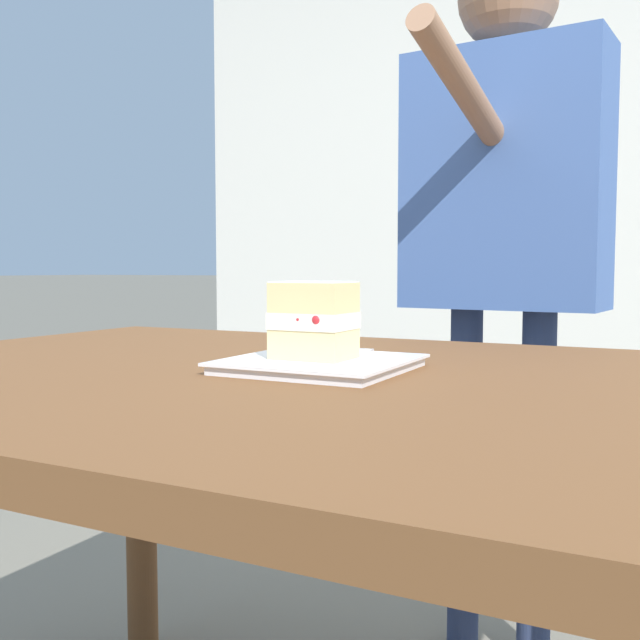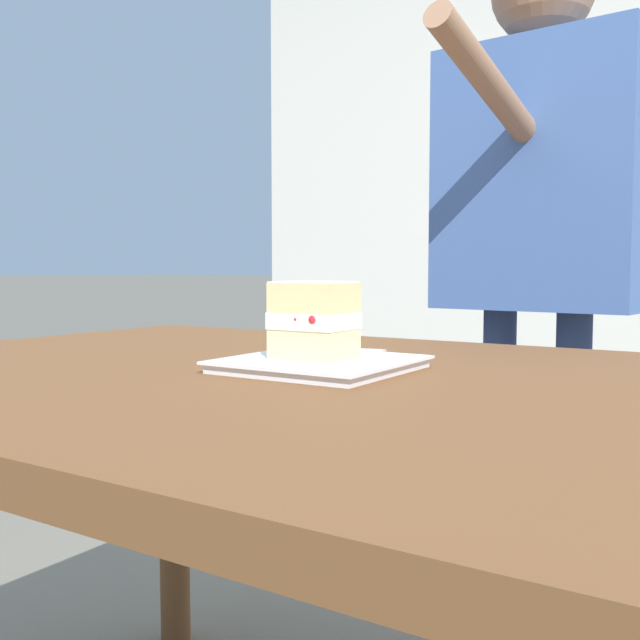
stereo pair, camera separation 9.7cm
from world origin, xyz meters
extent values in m
cylinder|color=brown|center=(0.59, -0.42, 0.36)|extent=(0.07, 0.07, 0.71)
cube|color=brown|center=(0.00, 0.00, 0.73)|extent=(1.29, 0.97, 0.04)
cube|color=white|center=(-0.09, -0.02, 0.76)|extent=(0.22, 0.22, 0.01)
cube|color=white|center=(-0.09, -0.02, 0.77)|extent=(0.23, 0.23, 0.00)
cube|color=#EAD18C|center=(-0.08, -0.02, 0.79)|extent=(0.10, 0.08, 0.04)
cube|color=white|center=(-0.08, -0.02, 0.82)|extent=(0.10, 0.08, 0.02)
sphere|color=red|center=(-0.09, -0.05, 0.81)|extent=(0.02, 0.02, 0.02)
sphere|color=red|center=(-0.08, 0.02, 0.82)|extent=(0.01, 0.01, 0.01)
sphere|color=red|center=(-0.11, -0.05, 0.82)|extent=(0.01, 0.01, 0.01)
sphere|color=red|center=(-0.10, 0.02, 0.82)|extent=(0.02, 0.02, 0.02)
cube|color=#EAD18C|center=(-0.08, -0.02, 0.85)|extent=(0.10, 0.08, 0.04)
cube|color=white|center=(-0.08, -0.02, 0.87)|extent=(0.10, 0.08, 0.00)
cylinder|color=silver|center=(0.02, -0.22, 0.76)|extent=(0.14, 0.02, 0.01)
cube|color=silver|center=(-0.06, -0.22, 0.76)|extent=(0.03, 0.03, 0.01)
cylinder|color=navy|center=(-0.07, -0.79, 0.40)|extent=(0.07, 0.07, 0.80)
cylinder|color=navy|center=(-0.24, -0.77, 0.40)|extent=(0.07, 0.07, 0.80)
cube|color=#42609E|center=(-0.16, -0.78, 1.08)|extent=(0.45, 0.22, 0.57)
cylinder|color=#9E7051|center=(-0.13, -0.55, 1.22)|extent=(0.10, 0.46, 0.21)
camera|label=1|loc=(-0.53, 0.84, 0.89)|focal=40.55mm
camera|label=2|loc=(-0.61, 0.79, 0.89)|focal=40.55mm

